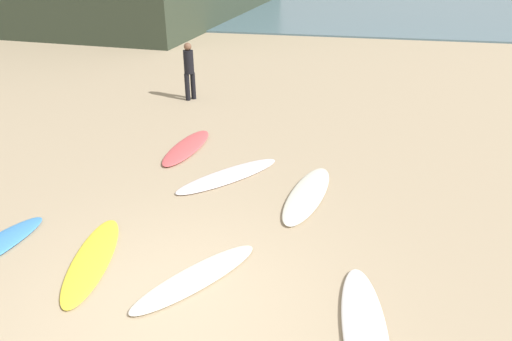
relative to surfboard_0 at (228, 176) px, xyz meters
The scene contains 8 objects.
ground_plane 3.63m from the surfboard_0, 86.82° to the right, with size 120.00×120.00×0.00m, color tan.
surfboard_0 is the anchor object (origin of this frame).
surfboard_1 1.66m from the surfboard_0, 15.67° to the right, with size 0.60×2.27×0.08m, color white.
surfboard_2 4.42m from the surfboard_0, 54.16° to the right, with size 0.54×2.28×0.08m, color white.
surfboard_3 3.07m from the surfboard_0, 83.95° to the right, with size 0.49×2.07×0.08m, color silver.
surfboard_4 1.70m from the surfboard_0, 137.63° to the left, with size 0.59×2.07×0.09m, color #D55457.
surfboard_5 3.22m from the surfboard_0, 113.63° to the right, with size 0.55×2.09×0.06m, color yellow.
beachgoer_near 5.19m from the surfboard_0, 116.70° to the left, with size 0.39×0.39×1.63m.
Camera 1 is at (1.91, -4.18, 4.20)m, focal length 32.42 mm.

